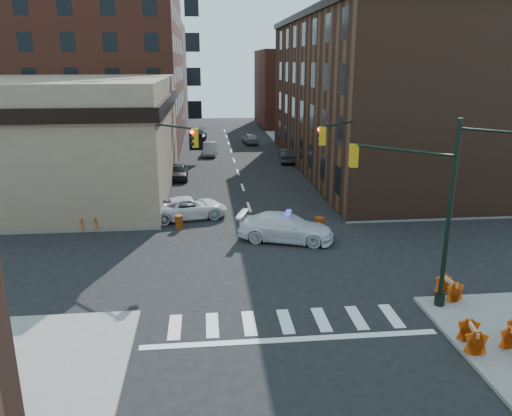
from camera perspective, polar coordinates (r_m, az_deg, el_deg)
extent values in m
plane|color=black|center=(27.09, 1.09, -5.83)|extent=(140.00, 140.00, 0.00)
cube|color=gray|center=(61.81, -24.71, 5.45)|extent=(34.00, 54.50, 0.15)
cube|color=gray|center=(64.07, 18.34, 6.46)|extent=(34.00, 54.50, 0.15)
cube|color=#90785E|center=(44.03, -24.48, 7.46)|extent=(22.00, 22.00, 9.00)
cube|color=brown|center=(66.71, -20.17, 16.98)|extent=(25.00, 25.00, 24.00)
cube|color=#45291B|center=(50.14, 13.14, 12.29)|extent=(14.00, 34.00, 14.00)
cube|color=brown|center=(87.86, -14.82, 14.44)|extent=(20.00, 18.00, 16.00)
cube|color=brown|center=(84.73, 5.91, 13.47)|extent=(16.00, 16.00, 12.00)
cylinder|color=black|center=(21.91, 21.21, -0.90)|extent=(0.20, 0.20, 8.00)
cylinder|color=black|center=(23.24, 20.25, -9.77)|extent=(0.44, 0.44, 0.50)
cylinder|color=black|center=(22.10, 16.34, 6.37)|extent=(3.27, 3.27, 0.12)
cube|color=#BF8C0C|center=(23.14, 11.11, 5.89)|extent=(0.35, 0.35, 1.05)
sphere|color=#FF0C05|center=(23.27, 11.42, 6.81)|extent=(0.22, 0.22, 0.22)
sphere|color=black|center=(23.32, 11.37, 6.01)|extent=(0.22, 0.22, 0.22)
sphere|color=black|center=(23.38, 11.32, 5.22)|extent=(0.22, 0.22, 0.22)
cylinder|color=black|center=(20.88, 25.37, 7.97)|extent=(1.91, 1.91, 0.10)
cylinder|color=black|center=(31.99, -12.50, 5.03)|extent=(0.20, 0.20, 8.00)
cylinder|color=black|center=(32.91, -12.10, -1.38)|extent=(0.44, 0.44, 0.50)
cylinder|color=black|center=(29.88, -10.06, 9.25)|extent=(3.27, 3.27, 0.12)
cube|color=#BF8C0C|center=(28.30, -6.98, 7.96)|extent=(0.35, 0.35, 1.05)
sphere|color=#FF0C05|center=(28.10, -7.33, 8.61)|extent=(0.22, 0.22, 0.22)
sphere|color=black|center=(28.15, -7.30, 7.95)|extent=(0.22, 0.22, 0.22)
sphere|color=black|center=(28.20, -7.28, 7.28)|extent=(0.22, 0.22, 0.22)
cylinder|color=black|center=(33.27, 11.55, 5.52)|extent=(0.20, 0.20, 8.00)
cylinder|color=black|center=(34.16, 11.19, -0.67)|extent=(0.44, 0.44, 0.50)
cylinder|color=black|center=(30.94, 9.84, 9.50)|extent=(3.27, 3.27, 0.12)
cube|color=#BF8C0C|center=(29.08, 7.57, 8.17)|extent=(0.35, 0.35, 1.05)
sphere|color=#FF0C05|center=(29.15, 7.23, 8.89)|extent=(0.22, 0.22, 0.22)
sphere|color=black|center=(29.19, 7.20, 8.25)|extent=(0.22, 0.22, 0.22)
sphere|color=black|center=(29.24, 7.18, 7.61)|extent=(0.22, 0.22, 0.22)
cylinder|color=black|center=(52.71, 5.82, 6.73)|extent=(0.24, 0.24, 2.60)
sphere|color=#8F4E14|center=(52.40, 5.88, 8.94)|extent=(3.00, 3.00, 3.00)
cylinder|color=black|center=(60.47, 4.29, 8.01)|extent=(0.24, 0.24, 2.60)
sphere|color=#8F4E14|center=(60.20, 4.33, 9.94)|extent=(3.00, 3.00, 3.00)
imported|color=white|center=(29.57, 3.42, -2.22)|extent=(6.08, 3.94, 1.64)
imported|color=white|center=(34.06, -7.73, 0.03)|extent=(5.68, 3.60, 1.46)
imported|color=black|center=(45.65, -8.82, 4.12)|extent=(1.69, 4.03, 1.36)
imported|color=#96999E|center=(57.10, -5.26, 6.75)|extent=(2.04, 4.54, 1.45)
imported|color=black|center=(68.41, -6.54, 8.31)|extent=(2.23, 5.01, 1.43)
imported|color=black|center=(52.90, 3.56, 5.99)|extent=(1.83, 4.37, 1.40)
imported|color=gray|center=(64.95, -0.68, 7.96)|extent=(2.00, 4.19, 1.38)
imported|color=black|center=(36.37, -18.03, 0.76)|extent=(0.67, 0.54, 1.59)
imported|color=black|center=(33.96, -20.07, -0.19)|extent=(0.96, 0.75, 1.95)
imported|color=#1E232D|center=(33.79, -17.03, -0.26)|extent=(1.03, 0.57, 1.65)
cylinder|color=orange|center=(30.91, 7.25, -2.02)|extent=(0.62, 0.62, 1.09)
cylinder|color=#DA590A|center=(32.07, -8.79, -1.60)|extent=(0.58, 0.58, 0.88)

